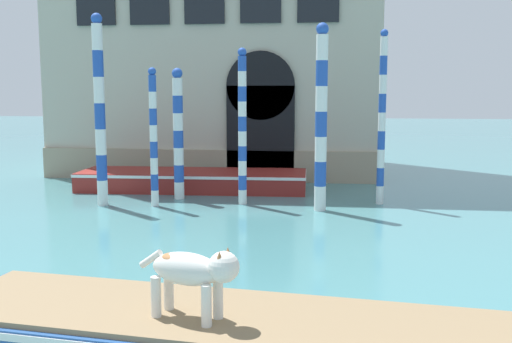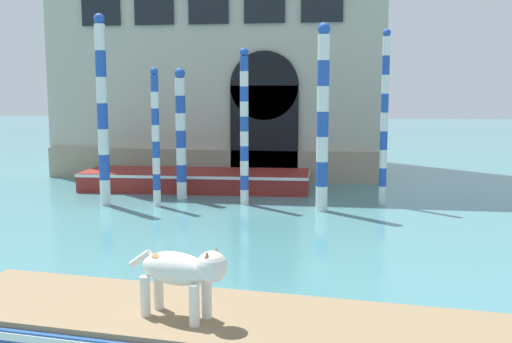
{
  "view_description": "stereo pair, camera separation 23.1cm",
  "coord_description": "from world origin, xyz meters",
  "px_view_note": "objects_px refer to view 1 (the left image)",
  "views": [
    {
      "loc": [
        2.32,
        -0.6,
        2.91
      ],
      "look_at": [
        0.76,
        11.67,
        1.2
      ],
      "focal_mm": 42.0,
      "sensor_mm": 36.0,
      "label": 1
    },
    {
      "loc": [
        2.55,
        -0.57,
        2.91
      ],
      "look_at": [
        0.76,
        11.67,
        1.2
      ],
      "focal_mm": 42.0,
      "sensor_mm": 36.0,
      "label": 2
    }
  ],
  "objects_px": {
    "mooring_pole_0": "(100,110)",
    "mooring_pole_2": "(242,126)",
    "mooring_pole_3": "(382,118)",
    "mooring_pole_5": "(154,137)",
    "mooring_pole_1": "(178,133)",
    "dog_on_deck": "(193,271)",
    "mooring_pole_4": "(321,117)",
    "boat_moored_near_palazzo": "(193,180)"
  },
  "relations": [
    {
      "from": "mooring_pole_0",
      "to": "mooring_pole_2",
      "type": "height_order",
      "value": "mooring_pole_0"
    },
    {
      "from": "mooring_pole_3",
      "to": "mooring_pole_5",
      "type": "relative_size",
      "value": 1.27
    },
    {
      "from": "mooring_pole_3",
      "to": "mooring_pole_1",
      "type": "bearing_deg",
      "value": 179.43
    },
    {
      "from": "mooring_pole_2",
      "to": "mooring_pole_5",
      "type": "distance_m",
      "value": 2.21
    },
    {
      "from": "mooring_pole_0",
      "to": "dog_on_deck",
      "type": "bearing_deg",
      "value": -62.76
    },
    {
      "from": "mooring_pole_4",
      "to": "mooring_pole_1",
      "type": "bearing_deg",
      "value": 164.23
    },
    {
      "from": "mooring_pole_3",
      "to": "mooring_pole_0",
      "type": "bearing_deg",
      "value": -171.27
    },
    {
      "from": "mooring_pole_1",
      "to": "mooring_pole_2",
      "type": "relative_size",
      "value": 0.88
    },
    {
      "from": "mooring_pole_0",
      "to": "mooring_pole_2",
      "type": "xyz_separation_m",
      "value": [
        3.47,
        0.6,
        -0.41
      ]
    },
    {
      "from": "mooring_pole_0",
      "to": "mooring_pole_1",
      "type": "height_order",
      "value": "mooring_pole_0"
    },
    {
      "from": "mooring_pole_0",
      "to": "mooring_pole_2",
      "type": "distance_m",
      "value": 3.55
    },
    {
      "from": "boat_moored_near_palazzo",
      "to": "mooring_pole_5",
      "type": "distance_m",
      "value": 2.92
    },
    {
      "from": "mooring_pole_3",
      "to": "mooring_pole_4",
      "type": "bearing_deg",
      "value": -146.0
    },
    {
      "from": "mooring_pole_4",
      "to": "mooring_pole_2",
      "type": "bearing_deg",
      "value": 164.51
    },
    {
      "from": "mooring_pole_2",
      "to": "mooring_pole_4",
      "type": "bearing_deg",
      "value": -15.49
    },
    {
      "from": "boat_moored_near_palazzo",
      "to": "mooring_pole_0",
      "type": "relative_size",
      "value": 1.4
    },
    {
      "from": "mooring_pole_2",
      "to": "mooring_pole_4",
      "type": "height_order",
      "value": "mooring_pole_4"
    },
    {
      "from": "mooring_pole_0",
      "to": "mooring_pole_1",
      "type": "distance_m",
      "value": 2.12
    },
    {
      "from": "mooring_pole_1",
      "to": "mooring_pole_2",
      "type": "height_order",
      "value": "mooring_pole_2"
    },
    {
      "from": "mooring_pole_1",
      "to": "mooring_pole_4",
      "type": "relative_size",
      "value": 0.78
    },
    {
      "from": "mooring_pole_4",
      "to": "mooring_pole_5",
      "type": "relative_size",
      "value": 1.29
    },
    {
      "from": "dog_on_deck",
      "to": "mooring_pole_2",
      "type": "relative_size",
      "value": 0.29
    },
    {
      "from": "boat_moored_near_palazzo",
      "to": "mooring_pole_3",
      "type": "relative_size",
      "value": 1.51
    },
    {
      "from": "mooring_pole_3",
      "to": "mooring_pole_2",
      "type": "bearing_deg",
      "value": -172.41
    },
    {
      "from": "mooring_pole_5",
      "to": "dog_on_deck",
      "type": "bearing_deg",
      "value": -70.57
    },
    {
      "from": "mooring_pole_1",
      "to": "mooring_pole_5",
      "type": "height_order",
      "value": "mooring_pole_1"
    },
    {
      "from": "boat_moored_near_palazzo",
      "to": "dog_on_deck",
      "type": "bearing_deg",
      "value": -78.8
    },
    {
      "from": "mooring_pole_1",
      "to": "boat_moored_near_palazzo",
      "type": "bearing_deg",
      "value": 88.69
    },
    {
      "from": "mooring_pole_3",
      "to": "mooring_pole_4",
      "type": "xyz_separation_m",
      "value": [
        -1.49,
        -1.01,
        0.04
      ]
    },
    {
      "from": "mooring_pole_0",
      "to": "mooring_pole_3",
      "type": "height_order",
      "value": "mooring_pole_0"
    },
    {
      "from": "mooring_pole_4",
      "to": "mooring_pole_5",
      "type": "height_order",
      "value": "mooring_pole_4"
    },
    {
      "from": "dog_on_deck",
      "to": "mooring_pole_2",
      "type": "height_order",
      "value": "mooring_pole_2"
    },
    {
      "from": "boat_moored_near_palazzo",
      "to": "mooring_pole_2",
      "type": "distance_m",
      "value": 3.12
    },
    {
      "from": "mooring_pole_0",
      "to": "mooring_pole_5",
      "type": "relative_size",
      "value": 1.38
    },
    {
      "from": "mooring_pole_0",
      "to": "mooring_pole_5",
      "type": "xyz_separation_m",
      "value": [
        1.34,
        0.05,
        -0.66
      ]
    },
    {
      "from": "boat_moored_near_palazzo",
      "to": "mooring_pole_0",
      "type": "height_order",
      "value": "mooring_pole_0"
    },
    {
      "from": "dog_on_deck",
      "to": "mooring_pole_5",
      "type": "xyz_separation_m",
      "value": [
        -2.97,
        8.42,
        0.68
      ]
    },
    {
      "from": "dog_on_deck",
      "to": "mooring_pole_0",
      "type": "xyz_separation_m",
      "value": [
        -4.31,
        8.37,
        1.34
      ]
    },
    {
      "from": "mooring_pole_4",
      "to": "mooring_pole_3",
      "type": "bearing_deg",
      "value": 34.0
    },
    {
      "from": "mooring_pole_0",
      "to": "mooring_pole_3",
      "type": "distance_m",
      "value": 7.02
    },
    {
      "from": "mooring_pole_4",
      "to": "mooring_pole_5",
      "type": "xyz_separation_m",
      "value": [
        -4.1,
        -0.01,
        -0.51
      ]
    },
    {
      "from": "mooring_pole_1",
      "to": "mooring_pole_3",
      "type": "relative_size",
      "value": 0.79
    }
  ]
}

